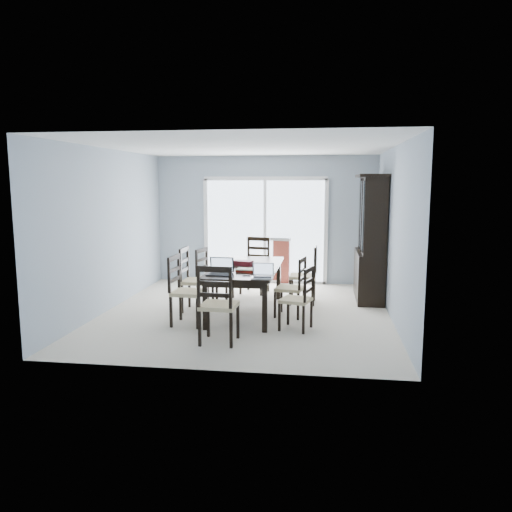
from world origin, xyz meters
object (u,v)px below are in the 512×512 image
object	(u,v)px
chair_right_near	(302,292)
dining_table	(246,271)
chair_right_mid	(296,281)
game_box	(243,263)
laptop_dark	(220,271)
chair_end_near	(217,296)
cell_phone	(246,275)
hot_tub	(260,254)
laptop_silver	(262,275)
chair_right_far	(309,268)
chair_left_mid	(191,272)
chair_left_far	(207,270)
china_hutch	(371,239)
chair_end_far	(256,259)
chair_left_near	(182,283)

from	to	relation	value
chair_right_near	dining_table	bearing A→B (deg)	64.10
chair_right_mid	game_box	size ratio (longest dim) A/B	3.51
laptop_dark	chair_end_near	bearing A→B (deg)	-78.44
cell_phone	hot_tub	bearing A→B (deg)	84.51
chair_right_mid	dining_table	bearing A→B (deg)	92.19
laptop_dark	dining_table	bearing A→B (deg)	73.39
chair_right_near	laptop_silver	distance (m)	0.61
chair_right_near	chair_end_near	distance (m)	1.31
dining_table	cell_phone	distance (m)	0.80
chair_right_far	chair_left_mid	bearing A→B (deg)	112.75
chair_left_far	laptop_silver	xyz separation A→B (m)	(1.16, -1.56, 0.23)
chair_left_far	chair_end_near	xyz separation A→B (m)	(0.66, -2.23, 0.06)
chair_right_mid	cell_phone	world-z (taller)	chair_right_mid
game_box	hot_tub	size ratio (longest dim) A/B	0.15
chair_left_mid	china_hutch	bearing A→B (deg)	113.79
chair_right_near	cell_phone	bearing A→B (deg)	103.04
chair_right_far	chair_end_far	size ratio (longest dim) A/B	0.96
china_hutch	chair_end_far	xyz separation A→B (m)	(-2.08, 0.31, -0.44)
chair_end_far	cell_phone	xyz separation A→B (m)	(0.18, -2.34, 0.12)
chair_left_mid	chair_end_near	size ratio (longest dim) A/B	0.99
chair_left_far	game_box	distance (m)	0.91
game_box	hot_tub	distance (m)	3.28
chair_left_mid	game_box	xyz separation A→B (m)	(0.84, 0.06, 0.16)
chair_left_near	chair_right_far	size ratio (longest dim) A/B	1.02
chair_end_far	cell_phone	bearing A→B (deg)	106.44
dining_table	chair_right_mid	size ratio (longest dim) A/B	2.05
chair_left_far	cell_phone	bearing A→B (deg)	47.78
chair_right_far	hot_tub	distance (m)	2.84
chair_right_near	game_box	bearing A→B (deg)	63.32
chair_end_far	chair_left_far	bearing A→B (deg)	64.89
chair_end_near	game_box	world-z (taller)	chair_end_near
china_hutch	laptop_silver	bearing A→B (deg)	-126.73
laptop_dark	laptop_silver	distance (m)	0.66
chair_right_mid	cell_phone	xyz separation A→B (m)	(-0.66, -0.66, 0.19)
chair_left_near	laptop_dark	xyz separation A→B (m)	(0.57, -0.01, 0.19)
chair_right_far	game_box	bearing A→B (deg)	124.76
chair_end_far	game_box	world-z (taller)	chair_end_far
laptop_dark	game_box	size ratio (longest dim) A/B	1.18
chair_left_mid	chair_right_near	world-z (taller)	chair_left_mid
chair_left_mid	cell_phone	distance (m)	1.31
chair_right_near	laptop_dark	distance (m)	1.21
dining_table	laptop_dark	world-z (taller)	laptop_dark
dining_table	chair_right_far	bearing A→B (deg)	38.49
china_hutch	laptop_dark	size ratio (longest dim) A/B	6.10
chair_end_far	chair_end_near	bearing A→B (deg)	100.91
chair_right_near	chair_end_far	world-z (taller)	chair_end_far
laptop_silver	cell_phone	xyz separation A→B (m)	(-0.25, 0.17, -0.04)
china_hutch	chair_right_mid	world-z (taller)	china_hutch
chair_right_near	cell_phone	size ratio (longest dim) A/B	9.49
dining_table	chair_end_near	bearing A→B (deg)	-94.08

